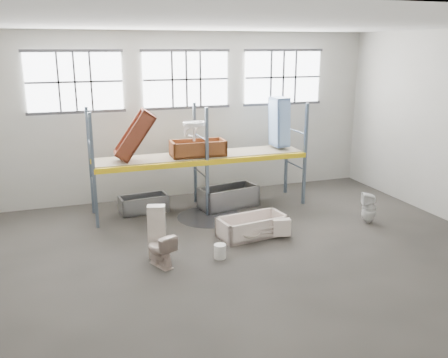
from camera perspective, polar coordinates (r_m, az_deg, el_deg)
name	(u,v)px	position (r m, az deg, el deg)	size (l,w,h in m)	color
floor	(246,257)	(11.03, 2.60, -9.26)	(12.00, 10.00, 0.10)	#49453F
ceiling	(249,20)	(10.03, 2.97, 18.25)	(12.00, 10.00, 0.10)	silver
wall_back	(186,116)	(14.96, -4.52, 7.50)	(12.00, 0.10, 5.00)	#ACAAA0
wall_front	(409,229)	(6.03, 21.09, -5.57)	(12.00, 0.10, 5.00)	beige
window_left	(75,82)	(14.27, -17.25, 10.93)	(2.60, 0.04, 1.60)	white
window_mid	(186,79)	(14.75, -4.50, 11.68)	(2.60, 0.04, 1.60)	white
window_right	(283,77)	(15.87, 6.98, 11.88)	(2.60, 0.04, 1.60)	white
rack_upright_la	(94,172)	(12.59, -15.17, 0.84)	(0.08, 0.08, 3.00)	slate
rack_upright_lb	(90,161)	(13.75, -15.57, 2.03)	(0.08, 0.08, 3.00)	slate
rack_upright_ma	(207,163)	(13.11, -2.02, 1.96)	(0.08, 0.08, 3.00)	slate
rack_upright_mb	(195,154)	(14.24, -3.45, 3.02)	(0.08, 0.08, 3.00)	slate
rack_upright_ra	(305,155)	(14.27, 9.58, 2.86)	(0.08, 0.08, 3.00)	slate
rack_upright_rb	(287,147)	(15.30, 7.43, 3.79)	(0.08, 0.08, 3.00)	slate
rack_beam_front	(207,163)	(13.11, -2.02, 1.96)	(6.00, 0.10, 0.14)	yellow
rack_beam_back	(195,154)	(14.24, -3.45, 3.02)	(6.00, 0.10, 0.14)	yellow
shelf_deck	(201,155)	(13.66, -2.77, 2.84)	(5.90, 1.10, 0.03)	gray
wet_patch	(210,217)	(13.36, -1.70, -4.49)	(1.80, 1.80, 0.00)	black
bathtub_beige	(252,226)	(12.02, 3.33, -5.58)	(1.68, 0.79, 0.49)	beige
cistern_spare	(281,227)	(11.92, 6.80, -5.69)	(0.44, 0.21, 0.42)	#F1DCCC
sink_in_tub	(250,236)	(11.66, 3.11, -6.72)	(0.48, 0.48, 0.17)	silver
toilet_beige	(161,249)	(10.45, -7.52, -8.27)	(0.42, 0.74, 0.75)	beige
cistern_tall	(157,231)	(10.81, -7.95, -6.17)	(0.39, 0.25, 1.20)	beige
toilet_white	(369,208)	(13.37, 16.77, -3.30)	(0.37, 0.38, 0.82)	white
steel_tub_left	(144,204)	(13.85, -9.49, -2.91)	(1.33, 0.62, 0.49)	#AAAEB3
steel_tub_right	(228,197)	(14.07, 0.52, -2.13)	(1.68, 0.78, 0.62)	#B3B5BC
rust_tub_flat	(198,148)	(13.45, -3.11, 3.68)	(1.51, 0.71, 0.43)	brown
rust_tub_tilted	(135,135)	(12.98, -10.53, 5.15)	(1.42, 0.66, 0.40)	maroon
sink_on_shelf	(194,140)	(13.18, -3.57, 4.66)	(0.61, 0.47, 0.54)	silver
blue_tub_upright	(279,122)	(14.46, 6.56, 6.75)	(1.44, 0.67, 0.40)	#8FB9FA
bucket	(220,251)	(10.81, -0.48, -8.55)	(0.27, 0.27, 0.32)	silver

